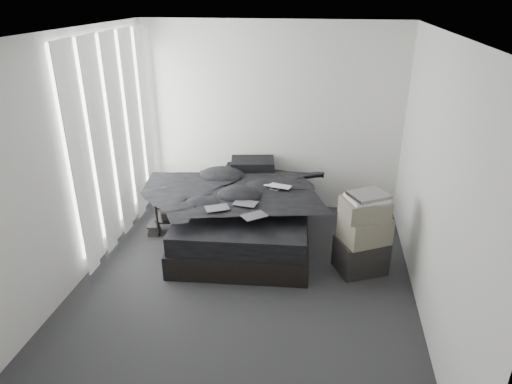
# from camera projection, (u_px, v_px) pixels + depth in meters

# --- Properties ---
(floor) EXTENTS (3.60, 4.20, 0.01)m
(floor) POSITION_uv_depth(u_px,v_px,m) (245.00, 284.00, 4.97)
(floor) COLOR #2C2C2E
(floor) RESTS_ON ground
(ceiling) EXTENTS (3.60, 4.20, 0.01)m
(ceiling) POSITION_uv_depth(u_px,v_px,m) (241.00, 33.00, 3.91)
(ceiling) COLOR white
(ceiling) RESTS_ON ground
(wall_back) EXTENTS (3.60, 0.01, 2.60)m
(wall_back) POSITION_uv_depth(u_px,v_px,m) (271.00, 118.00, 6.34)
(wall_back) COLOR silver
(wall_back) RESTS_ON ground
(wall_front) EXTENTS (3.60, 0.01, 2.60)m
(wall_front) POSITION_uv_depth(u_px,v_px,m) (175.00, 311.00, 2.55)
(wall_front) COLOR silver
(wall_front) RESTS_ON ground
(wall_left) EXTENTS (0.01, 4.20, 2.60)m
(wall_left) POSITION_uv_depth(u_px,v_px,m) (72.00, 163.00, 4.70)
(wall_left) COLOR silver
(wall_left) RESTS_ON ground
(wall_right) EXTENTS (0.01, 4.20, 2.60)m
(wall_right) POSITION_uv_depth(u_px,v_px,m) (436.00, 185.00, 4.19)
(wall_right) COLOR silver
(wall_right) RESTS_ON ground
(window_left) EXTENTS (0.02, 2.00, 2.30)m
(window_left) POSITION_uv_depth(u_px,v_px,m) (112.00, 134.00, 5.49)
(window_left) COLOR white
(window_left) RESTS_ON wall_left
(curtain_left) EXTENTS (0.06, 2.12, 2.48)m
(curtain_left) POSITION_uv_depth(u_px,v_px,m) (116.00, 140.00, 5.51)
(curtain_left) COLOR white
(curtain_left) RESTS_ON wall_left
(bed) EXTENTS (1.73, 2.20, 0.28)m
(bed) POSITION_uv_depth(u_px,v_px,m) (245.00, 227.00, 5.86)
(bed) COLOR black
(bed) RESTS_ON floor
(mattress) EXTENTS (1.66, 2.13, 0.22)m
(mattress) POSITION_uv_depth(u_px,v_px,m) (245.00, 210.00, 5.76)
(mattress) COLOR black
(mattress) RESTS_ON bed
(duvet) EXTENTS (1.66, 1.89, 0.24)m
(duvet) POSITION_uv_depth(u_px,v_px,m) (244.00, 194.00, 5.61)
(duvet) COLOR black
(duvet) RESTS_ON mattress
(pillow_lower) EXTENTS (0.66, 0.47, 0.14)m
(pillow_lower) POSITION_uv_depth(u_px,v_px,m) (248.00, 172.00, 6.43)
(pillow_lower) COLOR black
(pillow_lower) RESTS_ON mattress
(pillow_upper) EXTENTS (0.65, 0.50, 0.13)m
(pillow_upper) POSITION_uv_depth(u_px,v_px,m) (253.00, 164.00, 6.35)
(pillow_upper) COLOR black
(pillow_upper) RESTS_ON pillow_lower
(laptop) EXTENTS (0.38, 0.29, 0.03)m
(laptop) POSITION_uv_depth(u_px,v_px,m) (276.00, 182.00, 5.62)
(laptop) COLOR silver
(laptop) RESTS_ON duvet
(comic_a) EXTENTS (0.31, 0.27, 0.01)m
(comic_a) POSITION_uv_depth(u_px,v_px,m) (217.00, 202.00, 5.12)
(comic_a) COLOR black
(comic_a) RESTS_ON duvet
(comic_b) EXTENTS (0.29, 0.21, 0.01)m
(comic_b) POSITION_uv_depth(u_px,v_px,m) (245.00, 197.00, 5.23)
(comic_b) COLOR black
(comic_b) RESTS_ON duvet
(comic_c) EXTENTS (0.31, 0.30, 0.01)m
(comic_c) POSITION_uv_depth(u_px,v_px,m) (254.00, 208.00, 4.94)
(comic_c) COLOR black
(comic_c) RESTS_ON duvet
(side_stand) EXTENTS (0.43, 0.43, 0.60)m
(side_stand) POSITION_uv_depth(u_px,v_px,m) (166.00, 210.00, 5.96)
(side_stand) COLOR black
(side_stand) RESTS_ON floor
(papers) EXTENTS (0.29, 0.27, 0.01)m
(papers) POSITION_uv_depth(u_px,v_px,m) (165.00, 189.00, 5.83)
(papers) COLOR white
(papers) RESTS_ON side_stand
(floor_books) EXTENTS (0.18, 0.23, 0.14)m
(floor_books) POSITION_uv_depth(u_px,v_px,m) (154.00, 229.00, 5.98)
(floor_books) COLOR black
(floor_books) RESTS_ON floor
(box_lower) EXTENTS (0.64, 0.59, 0.39)m
(box_lower) POSITION_uv_depth(u_px,v_px,m) (361.00, 255.00, 5.16)
(box_lower) COLOR black
(box_lower) RESTS_ON floor
(box_mid) EXTENTS (0.61, 0.57, 0.30)m
(box_mid) POSITION_uv_depth(u_px,v_px,m) (365.00, 229.00, 5.01)
(box_mid) COLOR #6C6855
(box_mid) RESTS_ON box_lower
(box_upper) EXTENTS (0.57, 0.52, 0.20)m
(box_upper) POSITION_uv_depth(u_px,v_px,m) (365.00, 208.00, 4.91)
(box_upper) COLOR #6C6855
(box_upper) RESTS_ON box_mid
(art_book_white) EXTENTS (0.49, 0.45, 0.04)m
(art_book_white) POSITION_uv_depth(u_px,v_px,m) (367.00, 198.00, 4.87)
(art_book_white) COLOR silver
(art_book_white) RESTS_ON box_upper
(art_book_snake) EXTENTS (0.49, 0.46, 0.04)m
(art_book_snake) POSITION_uv_depth(u_px,v_px,m) (369.00, 195.00, 4.84)
(art_book_snake) COLOR silver
(art_book_snake) RESTS_ON art_book_white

